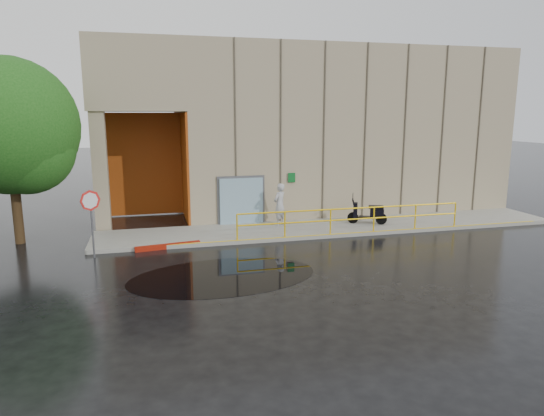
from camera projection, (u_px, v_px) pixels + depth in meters
The scene contains 10 objects.
ground at pixel (270, 267), 15.73m from camera, with size 120.00×120.00×0.00m, color black.
sidewalk at pixel (334, 227), 20.97m from camera, with size 20.00×3.00×0.15m, color gray.
building at pixel (311, 126), 26.60m from camera, with size 20.00×10.17×8.00m.
guardrail at pixel (352, 220), 19.63m from camera, with size 9.56×0.06×1.03m.
person at pixel (280, 204), 20.83m from camera, with size 0.67×0.44×1.83m, color #AAABAF.
scooter at pixel (368, 207), 21.13m from camera, with size 1.74×1.19×1.32m.
stop_sign at pixel (91, 208), 16.44m from camera, with size 0.63×0.41×2.38m.
red_curb at pixel (168, 246), 17.90m from camera, with size 2.40×0.18×0.18m, color maroon.
puddle at pixel (223, 276), 14.88m from camera, with size 5.82×3.58×0.01m, color black.
tree_near at pixel (13, 131), 17.84m from camera, with size 5.05×5.05×6.99m.
Camera 1 is at (-3.67, -14.61, 4.93)m, focal length 32.00 mm.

